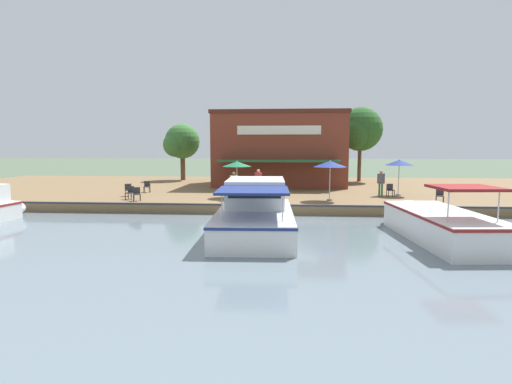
% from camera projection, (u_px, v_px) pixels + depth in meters
% --- Properties ---
extents(ground_plane, '(220.00, 220.00, 0.00)m').
position_uv_depth(ground_plane, '(241.00, 216.00, 23.10)').
color(ground_plane, '#4C5B47').
extents(quay_deck, '(22.00, 56.00, 0.60)m').
position_uv_depth(quay_deck, '(256.00, 190.00, 33.96)').
color(quay_deck, brown).
rests_on(quay_deck, ground).
extents(quay_edge_fender, '(0.20, 50.40, 0.10)m').
position_uv_depth(quay_edge_fender, '(241.00, 205.00, 23.12)').
color(quay_edge_fender, '#2D2D33').
rests_on(quay_edge_fender, quay_deck).
extents(waterfront_restaurant, '(9.18, 11.34, 6.38)m').
position_uv_depth(waterfront_restaurant, '(280.00, 149.00, 35.53)').
color(waterfront_restaurant, brown).
rests_on(waterfront_restaurant, quay_deck).
extents(patio_umbrella_back_row, '(1.94, 1.94, 2.53)m').
position_uv_depth(patio_umbrella_back_row, '(399.00, 163.00, 27.74)').
color(patio_umbrella_back_row, '#B7B7B7').
rests_on(patio_umbrella_back_row, quay_deck).
extents(patio_umbrella_near_quay_edge, '(1.94, 1.94, 2.46)m').
position_uv_depth(patio_umbrella_near_quay_edge, '(237.00, 164.00, 26.77)').
color(patio_umbrella_near_quay_edge, '#B7B7B7').
rests_on(patio_umbrella_near_quay_edge, quay_deck).
extents(patio_umbrella_mid_patio_right, '(2.09, 2.09, 2.55)m').
position_uv_depth(patio_umbrella_mid_patio_right, '(330.00, 164.00, 25.13)').
color(patio_umbrella_mid_patio_right, '#B7B7B7').
rests_on(patio_umbrella_mid_patio_right, quay_deck).
extents(cafe_chair_mid_patio, '(0.51, 0.51, 0.85)m').
position_uv_depth(cafe_chair_mid_patio, '(147.00, 186.00, 29.74)').
color(cafe_chair_mid_patio, '#2D2D33').
rests_on(cafe_chair_mid_patio, quay_deck).
extents(cafe_chair_back_row_seat, '(0.55, 0.55, 0.85)m').
position_uv_depth(cafe_chair_back_row_seat, '(440.00, 195.00, 24.29)').
color(cafe_chair_back_row_seat, '#2D2D33').
rests_on(cafe_chair_back_row_seat, quay_deck).
extents(cafe_chair_under_first_umbrella, '(0.48, 0.48, 0.85)m').
position_uv_depth(cafe_chair_under_first_umbrella, '(130.00, 192.00, 25.83)').
color(cafe_chair_under_first_umbrella, '#2D2D33').
rests_on(cafe_chair_under_first_umbrella, quay_deck).
extents(cafe_chair_far_corner_seat, '(0.58, 0.58, 0.85)m').
position_uv_depth(cafe_chair_far_corner_seat, '(128.00, 189.00, 27.50)').
color(cafe_chair_far_corner_seat, '#2D2D33').
rests_on(cafe_chair_far_corner_seat, quay_deck).
extents(cafe_chair_beside_entrance, '(0.48, 0.48, 0.85)m').
position_uv_depth(cafe_chair_beside_entrance, '(390.00, 189.00, 27.46)').
color(cafe_chair_beside_entrance, '#2D2D33').
rests_on(cafe_chair_beside_entrance, quay_deck).
extents(cafe_chair_facing_river, '(0.58, 0.58, 0.85)m').
position_uv_depth(cafe_chair_facing_river, '(137.00, 193.00, 25.14)').
color(cafe_chair_facing_river, '#2D2D33').
rests_on(cafe_chair_facing_river, quay_deck).
extents(person_near_entrance, '(0.51, 0.51, 1.79)m').
position_uv_depth(person_near_entrance, '(234.00, 182.00, 25.57)').
color(person_near_entrance, orange).
rests_on(person_near_entrance, quay_deck).
extents(person_mid_patio, '(0.51, 0.51, 1.81)m').
position_uv_depth(person_mid_patio, '(258.00, 179.00, 28.17)').
color(person_mid_patio, '#4C4C56').
rests_on(person_mid_patio, quay_deck).
extents(person_at_quay_edge, '(0.51, 0.51, 1.79)m').
position_uv_depth(person_at_quay_edge, '(381.00, 180.00, 27.54)').
color(person_at_quay_edge, '#337547').
rests_on(person_at_quay_edge, quay_deck).
extents(motorboat_second_along, '(9.03, 3.65, 2.40)m').
position_uv_depth(motorboat_second_along, '(256.00, 212.00, 18.77)').
color(motorboat_second_along, white).
rests_on(motorboat_second_along, river_water).
extents(motorboat_outer_channel, '(8.31, 3.27, 2.45)m').
position_uv_depth(motorboat_outer_channel, '(434.00, 221.00, 17.43)').
color(motorboat_outer_channel, white).
rests_on(motorboat_outer_channel, river_water).
extents(tree_behind_restaurant, '(3.67, 3.49, 5.68)m').
position_uv_depth(tree_behind_restaurant, '(181.00, 142.00, 40.20)').
color(tree_behind_restaurant, brown).
rests_on(tree_behind_restaurant, quay_deck).
extents(tree_upstream_bank, '(4.44, 4.23, 7.19)m').
position_uv_depth(tree_upstream_bank, '(359.00, 130.00, 38.46)').
color(tree_upstream_bank, brown).
rests_on(tree_upstream_bank, quay_deck).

